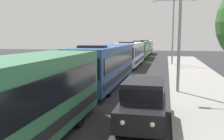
{
  "coord_description": "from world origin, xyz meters",
  "views": [
    {
      "loc": [
        3.3,
        4.85,
        3.68
      ],
      "look_at": [
        0.27,
        18.91,
        1.85
      ],
      "focal_mm": 40.53,
      "sensor_mm": 36.0,
      "label": 1
    }
  ],
  "objects_px": {
    "bus_rear": "(146,47)",
    "streetlamp_far": "(173,25)",
    "bus_middle": "(130,53)",
    "streetlamp_mid": "(180,15)",
    "bus_fourth_in_line": "(140,49)",
    "bus_second_in_line": "(106,63)",
    "white_suv": "(143,100)",
    "bus_lead": "(12,103)"
  },
  "relations": [
    {
      "from": "bus_middle",
      "to": "white_suv",
      "type": "height_order",
      "value": "bus_middle"
    },
    {
      "from": "bus_rear",
      "to": "streetlamp_far",
      "type": "height_order",
      "value": "streetlamp_far"
    },
    {
      "from": "bus_lead",
      "to": "streetlamp_mid",
      "type": "xyz_separation_m",
      "value": [
        5.4,
        10.28,
        3.46
      ]
    },
    {
      "from": "bus_fourth_in_line",
      "to": "streetlamp_far",
      "type": "height_order",
      "value": "streetlamp_far"
    },
    {
      "from": "bus_second_in_line",
      "to": "bus_fourth_in_line",
      "type": "bearing_deg",
      "value": 90.0
    },
    {
      "from": "bus_fourth_in_line",
      "to": "bus_rear",
      "type": "bearing_deg",
      "value": 90.0
    },
    {
      "from": "bus_second_in_line",
      "to": "bus_rear",
      "type": "bearing_deg",
      "value": 90.0
    },
    {
      "from": "bus_fourth_in_line",
      "to": "streetlamp_mid",
      "type": "bearing_deg",
      "value": -79.29
    },
    {
      "from": "white_suv",
      "to": "streetlamp_far",
      "type": "xyz_separation_m",
      "value": [
        1.7,
        24.64,
        4.37
      ]
    },
    {
      "from": "bus_lead",
      "to": "bus_rear",
      "type": "xyz_separation_m",
      "value": [
        0.0,
        51.6,
        0.0
      ]
    },
    {
      "from": "bus_second_in_line",
      "to": "bus_fourth_in_line",
      "type": "xyz_separation_m",
      "value": [
        -0.0,
        26.45,
        -0.0
      ]
    },
    {
      "from": "bus_second_in_line",
      "to": "streetlamp_mid",
      "type": "bearing_deg",
      "value": -21.17
    },
    {
      "from": "bus_second_in_line",
      "to": "streetlamp_mid",
      "type": "relative_size",
      "value": 1.5
    },
    {
      "from": "bus_lead",
      "to": "bus_rear",
      "type": "bearing_deg",
      "value": 90.0
    },
    {
      "from": "bus_fourth_in_line",
      "to": "bus_rear",
      "type": "xyz_separation_m",
      "value": [
        0.0,
        12.78,
        0.0
      ]
    },
    {
      "from": "bus_second_in_line",
      "to": "bus_fourth_in_line",
      "type": "height_order",
      "value": "same"
    },
    {
      "from": "bus_second_in_line",
      "to": "bus_fourth_in_line",
      "type": "relative_size",
      "value": 1.17
    },
    {
      "from": "bus_fourth_in_line",
      "to": "white_suv",
      "type": "height_order",
      "value": "bus_fourth_in_line"
    },
    {
      "from": "bus_fourth_in_line",
      "to": "streetlamp_mid",
      "type": "relative_size",
      "value": 1.29
    },
    {
      "from": "streetlamp_far",
      "to": "bus_second_in_line",
      "type": "bearing_deg",
      "value": -108.54
    },
    {
      "from": "bus_lead",
      "to": "white_suv",
      "type": "distance_m",
      "value": 5.36
    },
    {
      "from": "bus_lead",
      "to": "bus_middle",
      "type": "distance_m",
      "value": 26.13
    },
    {
      "from": "bus_rear",
      "to": "streetlamp_far",
      "type": "bearing_deg",
      "value": -76.87
    },
    {
      "from": "white_suv",
      "to": "streetlamp_mid",
      "type": "xyz_separation_m",
      "value": [
        1.7,
        6.45,
        4.11
      ]
    },
    {
      "from": "bus_rear",
      "to": "bus_fourth_in_line",
      "type": "bearing_deg",
      "value": -90.0
    },
    {
      "from": "bus_second_in_line",
      "to": "white_suv",
      "type": "xyz_separation_m",
      "value": [
        3.7,
        -8.54,
        -0.66
      ]
    },
    {
      "from": "bus_middle",
      "to": "bus_fourth_in_line",
      "type": "xyz_separation_m",
      "value": [
        -0.0,
        12.69,
        -0.0
      ]
    },
    {
      "from": "streetlamp_far",
      "to": "bus_lead",
      "type": "bearing_deg",
      "value": -100.74
    },
    {
      "from": "bus_middle",
      "to": "streetlamp_mid",
      "type": "distance_m",
      "value": 17.1
    },
    {
      "from": "bus_rear",
      "to": "streetlamp_far",
      "type": "xyz_separation_m",
      "value": [
        5.4,
        -23.13,
        3.72
      ]
    },
    {
      "from": "bus_lead",
      "to": "streetlamp_far",
      "type": "xyz_separation_m",
      "value": [
        5.4,
        28.46,
        3.72
      ]
    },
    {
      "from": "bus_middle",
      "to": "bus_second_in_line",
      "type": "bearing_deg",
      "value": -90.0
    },
    {
      "from": "bus_lead",
      "to": "streetlamp_far",
      "type": "distance_m",
      "value": 29.21
    },
    {
      "from": "bus_second_in_line",
      "to": "bus_middle",
      "type": "distance_m",
      "value": 13.76
    },
    {
      "from": "bus_fourth_in_line",
      "to": "streetlamp_mid",
      "type": "height_order",
      "value": "streetlamp_mid"
    },
    {
      "from": "bus_middle",
      "to": "white_suv",
      "type": "distance_m",
      "value": 22.62
    },
    {
      "from": "bus_middle",
      "to": "bus_rear",
      "type": "bearing_deg",
      "value": 90.0
    },
    {
      "from": "white_suv",
      "to": "streetlamp_far",
      "type": "height_order",
      "value": "streetlamp_far"
    },
    {
      "from": "streetlamp_far",
      "to": "bus_fourth_in_line",
      "type": "bearing_deg",
      "value": 117.53
    },
    {
      "from": "streetlamp_mid",
      "to": "bus_middle",
      "type": "bearing_deg",
      "value": 108.8
    },
    {
      "from": "bus_middle",
      "to": "bus_rear",
      "type": "distance_m",
      "value": 25.47
    },
    {
      "from": "bus_fourth_in_line",
      "to": "streetlamp_mid",
      "type": "xyz_separation_m",
      "value": [
        5.4,
        -28.54,
        3.46
      ]
    }
  ]
}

